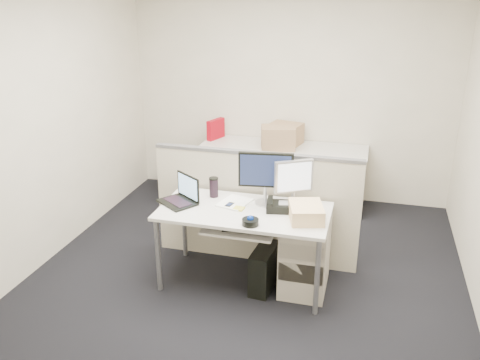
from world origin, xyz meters
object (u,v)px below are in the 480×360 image
(desk, at_px, (244,217))
(desk_phone, at_px, (279,207))
(monitor_main, at_px, (266,179))
(laptop, at_px, (177,191))

(desk, distance_m, desk_phone, 0.32)
(monitor_main, distance_m, laptop, 0.80)
(monitor_main, relative_size, desk_phone, 2.18)
(desk, distance_m, laptop, 0.65)
(laptop, xyz_separation_m, desk_phone, (0.92, 0.09, -0.09))
(monitor_main, relative_size, laptop, 1.47)
(desk, bearing_deg, monitor_main, 50.19)
(laptop, bearing_deg, desk, 37.11)
(desk, height_order, laptop, laptop)
(laptop, height_order, desk_phone, laptop)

